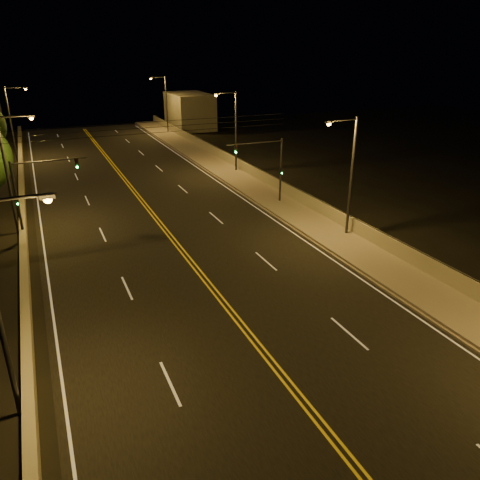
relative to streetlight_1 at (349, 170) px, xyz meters
name	(u,v)px	position (x,y,z in m)	size (l,w,h in m)	color
road	(198,270)	(-11.51, -0.93, -4.99)	(18.00, 120.00, 0.02)	black
sidewalk	(342,241)	(-0.71, -0.93, -4.85)	(3.60, 120.00, 0.30)	gray
curb	(320,246)	(-2.58, -0.93, -4.92)	(0.14, 120.00, 0.15)	gray
parapet_wall	(362,229)	(0.94, -0.93, -4.20)	(0.30, 120.00, 1.00)	gray
jersey_barrier	(26,296)	(-21.33, -0.93, -4.57)	(0.45, 120.00, 0.85)	gray
distant_building_right	(190,111)	(4.99, 50.71, -2.17)	(6.00, 10.00, 5.65)	gray
parapet_rail	(363,222)	(0.94, -0.93, -3.67)	(0.06, 0.06, 120.00)	black
lane_markings	(198,271)	(-11.51, -1.00, -4.98)	(17.32, 116.00, 0.00)	silver
streetlight_1	(349,170)	(0.00, 0.00, 0.00)	(2.55, 0.28, 8.60)	#2D2D33
streetlight_2	(233,127)	(0.00, 20.33, 0.00)	(2.55, 0.28, 8.60)	#2D2D33
streetlight_3	(164,101)	(0.00, 47.60, 0.00)	(2.55, 0.28, 8.60)	#2D2D33
streetlight_4	(4,297)	(-21.41, -9.79, 0.00)	(2.55, 0.28, 8.60)	#2D2D33
streetlight_5	(10,167)	(-21.41, 10.55, 0.00)	(2.55, 0.28, 8.60)	#2D2D33
streetlight_6	(13,119)	(-21.41, 36.11, 0.00)	(2.55, 0.28, 8.60)	#2D2D33
traffic_signal_right	(270,164)	(-1.54, 8.75, -1.32)	(5.11, 0.31, 5.77)	#2D2D33
traffic_signal_left	(32,189)	(-20.27, 8.75, -1.32)	(5.11, 0.31, 5.77)	#2D2D33
overhead_wires	(152,127)	(-11.51, 8.57, 2.40)	(22.00, 0.03, 0.83)	black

